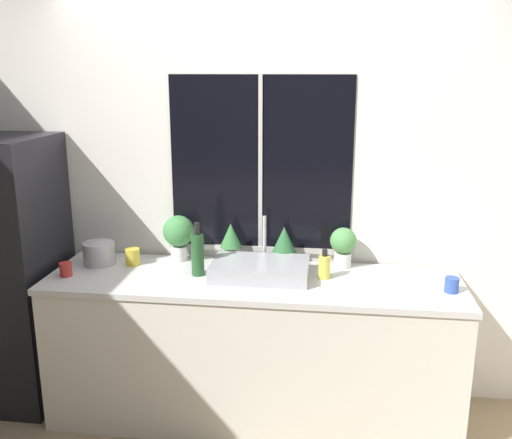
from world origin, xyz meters
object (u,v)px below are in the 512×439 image
Objects in this scene: potted_plant_far_left at (179,234)px; potted_plant_far_right at (343,244)px; kettle at (99,252)px; bottle_tall at (198,253)px; mug_yellow at (133,257)px; mug_blue at (452,285)px; potted_plant_center_left at (231,241)px; potted_plant_center_right at (284,243)px; soap_bottle at (324,266)px; sink at (260,269)px; mug_red at (66,269)px.

potted_plant_far_left is 1.02m from potted_plant_far_right.
bottle_tall is at bearing -9.79° from kettle.
mug_yellow is 1.24× the size of mug_blue.
kettle is (-1.49, -0.14, -0.07)m from potted_plant_far_right.
potted_plant_center_left is (0.33, 0.00, -0.03)m from potted_plant_far_left.
potted_plant_center_left is 0.82m from kettle.
potted_plant_far_left is 0.66m from potted_plant_center_right.
bottle_tall is at bearing -121.60° from potted_plant_center_left.
potted_plant_center_right is 0.36m from potted_plant_far_right.
potted_plant_far_left reaches higher than kettle.
bottle_tall is 0.66m from kettle.
soap_bottle is (0.58, -0.21, -0.07)m from potted_plant_center_left.
sink is 1.94× the size of potted_plant_far_left.
kettle is at bearing 170.21° from bottle_tall.
mug_red is at bearing -158.14° from potted_plant_center_left.
potted_plant_far_right is 1.50m from kettle.
potted_plant_center_right is 0.94m from mug_yellow.
mug_yellow is at bearing -168.27° from potted_plant_center_left.
potted_plant_far_left reaches higher than mug_red.
potted_plant_center_left is at bearing 0.00° from potted_plant_far_left.
mug_blue is 2.08m from kettle.
bottle_tall is at bearing -176.81° from soap_bottle.
mug_blue is at bearing -14.69° from potted_plant_center_left.
potted_plant_center_left is 1.31m from mug_blue.
potted_plant_far_left is at bearing 180.00° from potted_plant_far_right.
potted_plant_center_right is 3.02× the size of mug_red.
bottle_tall reaches higher than potted_plant_center_left.
kettle is at bearing 64.13° from mug_red.
sink is 2.23× the size of potted_plant_center_left.
soap_bottle is at bearing -12.86° from potted_plant_far_left.
potted_plant_center_left is (-0.21, 0.23, 0.09)m from sink.
potted_plant_center_right is 0.98× the size of potted_plant_far_right.
potted_plant_far_left is 3.59× the size of mug_red.
potted_plant_far_left is 1.67× the size of soap_bottle.
mug_blue is (1.60, -0.33, -0.13)m from potted_plant_far_left.
soap_bottle is at bearing -39.79° from potted_plant_center_right.
potted_plant_center_left reaches higher than mug_yellow.
mug_red is (-1.49, -0.16, -0.03)m from soap_bottle.
soap_bottle is at bearing 169.77° from mug_blue.
mug_yellow is (-1.28, -0.12, -0.09)m from potted_plant_far_right.
sink is 2.31× the size of potted_plant_center_right.
potted_plant_far_right is 0.88m from bottle_tall.
sink reaches higher than mug_red.
sink reaches higher than mug_blue.
potted_plant_center_left is 0.69m from potted_plant_far_right.
mug_yellow is 0.21m from kettle.
potted_plant_center_left is 1.30× the size of kettle.
sink is 0.81m from mug_yellow.
potted_plant_far_right is (0.69, -0.00, 0.00)m from potted_plant_center_left.
mug_yellow is 1.87m from mug_blue.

